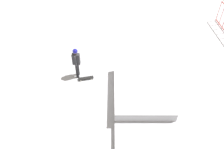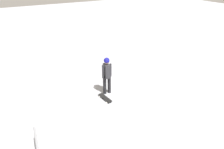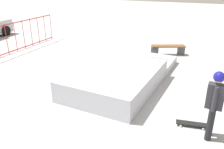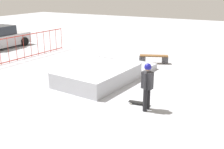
# 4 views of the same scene
# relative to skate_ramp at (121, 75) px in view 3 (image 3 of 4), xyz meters

# --- Properties ---
(ground_plane) EXTENTS (60.00, 60.00, 0.00)m
(ground_plane) POSITION_rel_skate_ramp_xyz_m (-1.35, -0.29, -0.32)
(ground_plane) COLOR #A8AAB2
(skate_ramp) EXTENTS (5.62, 3.10, 0.74)m
(skate_ramp) POSITION_rel_skate_ramp_xyz_m (0.00, 0.00, 0.00)
(skate_ramp) COLOR #B0B3BB
(skate_ramp) RESTS_ON ground
(skater) EXTENTS (0.44, 0.40, 1.73)m
(skater) POSITION_rel_skate_ramp_xyz_m (-2.18, -3.02, 0.69)
(skater) COLOR black
(skater) RESTS_ON ground
(skateboard) EXTENTS (0.34, 0.82, 0.09)m
(skateboard) POSITION_rel_skate_ramp_xyz_m (-1.87, -2.61, -0.24)
(skateboard) COLOR black
(skateboard) RESTS_ON ground
(park_bench) EXTENTS (0.97, 1.63, 0.48)m
(park_bench) POSITION_rel_skate_ramp_xyz_m (3.98, -1.03, 0.04)
(park_bench) COLOR brown
(park_bench) RESTS_ON ground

